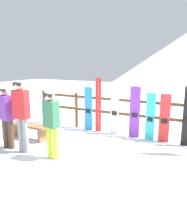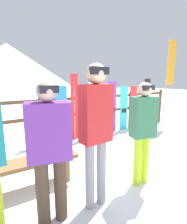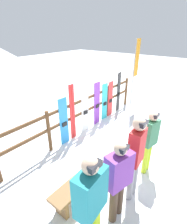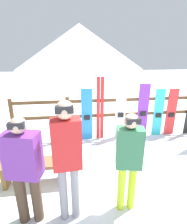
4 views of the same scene
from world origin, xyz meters
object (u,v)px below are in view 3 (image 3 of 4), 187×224
Objects in this scene: person_purple at (118,178)px; snowboard_red at (110,99)px; snowboard_purple at (97,104)px; ski_pair_red at (72,113)px; snowboard_blue at (64,122)px; person_teal at (91,201)px; snowboard_cyan at (105,102)px; person_plaid_green at (150,138)px; rental_flag at (135,66)px; bench at (81,184)px; snowboard_white at (85,110)px; person_red at (136,153)px; snowboard_black_stripe at (119,92)px.

person_purple is 4.19m from snowboard_red.
ski_pair_red is at bearing 179.84° from snowboard_purple.
snowboard_purple is (1.56, 0.00, 0.05)m from snowboard_blue.
person_teal is 4.74m from snowboard_red.
snowboard_cyan is at bearing -0.12° from ski_pair_red.
person_purple is 1.02× the size of person_plaid_green.
snowboard_red is 1.65m from rental_flag.
person_teal reaches higher than person_purple.
snowboard_blue is (1.69, 2.34, -0.29)m from person_teal.
person_teal reaches higher than bench.
person_teal is 1.16× the size of snowboard_white.
person_red is at bearing -130.18° from snowboard_purple.
person_plaid_green reaches higher than bench.
snowboard_red is (1.49, -0.00, -0.07)m from snowboard_white.
rental_flag is at bearing -17.00° from snowboard_red.
person_red is at bearing -2.43° from person_purple.
snowboard_white is at bearing 38.40° from bench.
snowboard_white reaches higher than snowboard_red.
snowboard_cyan is (3.13, 1.61, 0.35)m from bench.
snowboard_black_stripe is at bearing 30.48° from person_purple.
person_teal reaches higher than snowboard_black_stripe.
person_plaid_green is 2.39m from snowboard_blue.
snowboard_blue is at bearing 55.66° from bench.
bench is 5.06m from rental_flag.
snowboard_white is 2.09m from snowboard_black_stripe.
person_teal is at bearing -150.27° from snowboard_red.
bench is at bearing -148.86° from snowboard_purple.
person_plaid_green is at bearing -116.62° from snowboard_purple.
snowboard_black_stripe is (2.09, 0.00, 0.04)m from snowboard_white.
person_teal is at bearing 179.90° from person_plaid_green.
snowboard_blue is 1.04× the size of snowboard_cyan.
snowboard_blue is at bearing -179.45° from ski_pair_red.
snowboard_cyan is (1.64, 2.35, -0.24)m from person_plaid_green.
person_plaid_green is 1.15× the size of snowboard_red.
snowboard_purple is at bearing 49.82° from person_red.
snowboard_white is at bearing 59.84° from person_red.
person_purple is 4.69m from snowboard_black_stripe.
person_teal is at bearing -131.08° from ski_pair_red.
ski_pair_red reaches higher than person_plaid_green.
snowboard_white is at bearing -180.00° from snowboard_black_stripe.
snowboard_purple is 1.11× the size of snowboard_cyan.
snowboard_white is (2.03, 1.61, 0.41)m from bench.
snowboard_black_stripe is at bearing 0.00° from snowboard_white.
rental_flag reaches higher than snowboard_red.
person_teal is 0.62× the size of rental_flag.
person_red is 1.12× the size of snowboard_black_stripe.
snowboard_black_stripe reaches higher than person_plaid_green.
snowboard_blue is 0.90× the size of snowboard_black_stripe.
snowboard_black_stripe is (4.71, 2.34, -0.21)m from person_teal.
snowboard_purple is at bearing 42.60° from person_purple.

